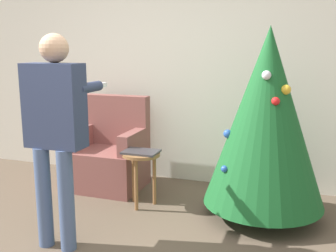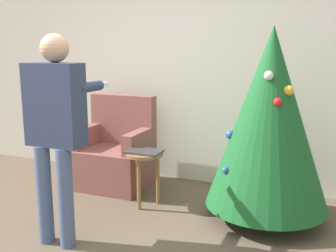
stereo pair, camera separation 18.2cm
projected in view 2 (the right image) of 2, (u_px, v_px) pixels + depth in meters
name	position (u px, v px, depth m)	size (l,w,h in m)	color
wall_back	(176.00, 65.00, 4.51)	(8.00, 0.06, 2.70)	beige
christmas_tree	(269.00, 119.00, 3.42)	(1.08, 1.08, 1.73)	brown
armchair	(115.00, 155.00, 4.43)	(0.78, 0.66, 1.01)	brown
person_standing	(55.00, 121.00, 3.01)	(0.46, 0.57, 1.65)	#475B84
side_stool	(145.00, 162.00, 3.85)	(0.37, 0.37, 0.54)	olive
laptop	(144.00, 151.00, 3.83)	(0.34, 0.25, 0.02)	#38383D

